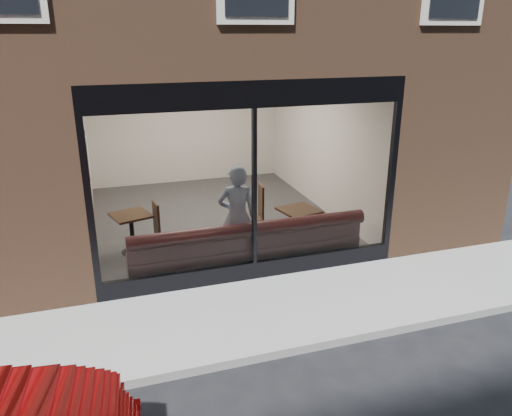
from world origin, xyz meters
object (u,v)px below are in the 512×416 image
object	(u,v)px
banquette	(247,256)
cafe_chair_left	(148,241)
cafe_chair_right	(252,219)
cafe_table_right	(299,210)
cafe_table_left	(130,215)
person	(237,217)

from	to	relation	value
banquette	cafe_chair_left	distance (m)	1.94
banquette	cafe_chair_right	size ratio (longest dim) A/B	10.68
cafe_table_right	cafe_table_left	bearing A→B (deg)	167.00
cafe_table_left	banquette	bearing A→B (deg)	-34.38
person	cafe_table_right	size ratio (longest dim) A/B	2.72
person	cafe_chair_right	xyz separation A→B (m)	(0.73, 1.47, -0.65)
cafe_table_right	cafe_chair_left	xyz separation A→B (m)	(-2.73, 0.61, -0.50)
cafe_table_left	person	bearing A→B (deg)	-31.69
cafe_chair_left	banquette	bearing A→B (deg)	135.53
cafe_chair_left	cafe_chair_right	bearing A→B (deg)	-174.69
person	cafe_chair_left	size ratio (longest dim) A/B	4.75
cafe_chair_right	person	bearing A→B (deg)	68.13
cafe_chair_right	cafe_table_right	bearing A→B (deg)	121.31
person	cafe_table_left	distance (m)	2.00
banquette	cafe_chair_left	xyz separation A→B (m)	(-1.56, 1.16, 0.01)
banquette	person	size ratio (longest dim) A/B	2.24
person	cafe_chair_right	distance (m)	1.77
cafe_table_left	cafe_table_right	xyz separation A→B (m)	(2.99, -0.69, 0.00)
banquette	cafe_chair_right	xyz separation A→B (m)	(0.61, 1.66, 0.01)
cafe_table_left	cafe_chair_left	distance (m)	0.57
banquette	cafe_chair_right	bearing A→B (deg)	69.86
cafe_chair_right	cafe_chair_left	bearing A→B (deg)	17.51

